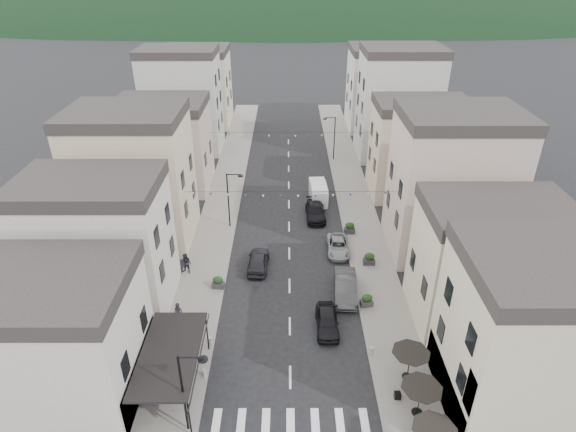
# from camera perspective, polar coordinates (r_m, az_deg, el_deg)

# --- Properties ---
(sidewalk_left) EXTENTS (4.00, 76.00, 0.12)m
(sidewalk_left) POSITION_cam_1_polar(r_m,az_deg,el_deg) (55.44, -7.68, 1.92)
(sidewalk_left) COLOR slate
(sidewalk_left) RESTS_ON ground
(sidewalk_right) EXTENTS (4.00, 76.00, 0.12)m
(sidewalk_right) POSITION_cam_1_polar(r_m,az_deg,el_deg) (55.49, 7.88, 1.94)
(sidewalk_right) COLOR slate
(sidewalk_right) RESTS_ON ground
(boutique_building) EXTENTS (12.00, 8.00, 8.00)m
(boutique_building) POSITION_cam_1_polar(r_m,az_deg,el_deg) (34.06, -27.58, -13.29)
(boutique_building) COLOR #B8B1A9
(boutique_building) RESTS_ON ground
(bistro_building) EXTENTS (10.00, 8.00, 10.00)m
(bistro_building) POSITION_cam_1_polar(r_m,az_deg,el_deg) (32.52, 27.56, -13.18)
(bistro_building) COLOR #C0B599
(bistro_building) RESTS_ON ground
(boutique_awning) EXTENTS (3.77, 7.50, 3.28)m
(boutique_awning) POSITION_cam_1_polar(r_m,az_deg,el_deg) (31.84, -13.39, -15.66)
(boutique_awning) COLOR black
(boutique_awning) RESTS_ON ground
(buildings_row_left) EXTENTS (10.20, 54.16, 14.00)m
(buildings_row_left) POSITION_cam_1_polar(r_m,az_deg,el_deg) (59.61, -14.20, 9.61)
(buildings_row_left) COLOR #B8B1A9
(buildings_row_left) RESTS_ON ground
(buildings_row_right) EXTENTS (10.20, 54.16, 14.50)m
(buildings_row_right) POSITION_cam_1_polar(r_m,az_deg,el_deg) (58.58, 14.62, 9.42)
(buildings_row_right) COLOR #C0B599
(buildings_row_right) RESTS_ON ground
(cafe_terrace) EXTENTS (2.50, 8.10, 2.53)m
(cafe_terrace) POSITION_cam_1_polar(r_m,az_deg,el_deg) (31.13, 15.51, -19.35)
(cafe_terrace) COLOR black
(cafe_terrace) RESTS_ON ground
(streetlamp_left_near) EXTENTS (1.70, 0.56, 6.00)m
(streetlamp_left_near) POSITION_cam_1_polar(r_m,az_deg,el_deg) (29.12, -11.89, -19.12)
(streetlamp_left_near) COLOR black
(streetlamp_left_near) RESTS_ON ground
(streetlamp_left_far) EXTENTS (1.70, 0.56, 6.00)m
(streetlamp_left_far) POSITION_cam_1_polar(r_m,az_deg,el_deg) (48.28, -6.80, 2.52)
(streetlamp_left_far) COLOR black
(streetlamp_left_far) RESTS_ON ground
(streetlamp_right_far) EXTENTS (1.70, 0.56, 6.00)m
(streetlamp_right_far) POSITION_cam_1_polar(r_m,az_deg,el_deg) (64.84, 5.29, 9.67)
(streetlamp_right_far) COLOR black
(streetlamp_right_far) RESTS_ON ground
(bollards) EXTENTS (11.66, 10.26, 0.60)m
(bollards) POSITION_cam_1_polar(r_m,az_deg,el_deg) (33.35, 0.27, -18.71)
(bollards) COLOR gray
(bollards) RESTS_ON ground
(bunting_near) EXTENTS (19.00, 0.28, 0.62)m
(bunting_near) POSITION_cam_1_polar(r_m,az_deg,el_deg) (43.50, 0.15, 2.50)
(bunting_near) COLOR black
(bunting_near) RESTS_ON ground
(bunting_far) EXTENTS (19.00, 0.28, 0.62)m
(bunting_far) POSITION_cam_1_polar(r_m,az_deg,el_deg) (58.25, 0.09, 9.56)
(bunting_far) COLOR black
(bunting_far) RESTS_ON ground
(parked_car_a) EXTENTS (1.67, 4.12, 1.40)m
(parked_car_a) POSITION_cam_1_polar(r_m,az_deg,el_deg) (37.02, 4.66, -12.32)
(parked_car_a) COLOR black
(parked_car_a) RESTS_ON ground
(parked_car_b) EXTENTS (2.09, 5.10, 1.64)m
(parked_car_b) POSITION_cam_1_polar(r_m,az_deg,el_deg) (40.21, 6.83, -8.35)
(parked_car_b) COLOR #353638
(parked_car_b) RESTS_ON ground
(parked_car_c) EXTENTS (2.13, 4.43, 1.22)m
(parked_car_c) POSITION_cam_1_polar(r_m,az_deg,el_deg) (45.65, 5.94, -3.57)
(parked_car_c) COLOR gray
(parked_car_c) RESTS_ON ground
(parked_car_d) EXTENTS (2.13, 4.94, 1.42)m
(parked_car_d) POSITION_cam_1_polar(r_m,az_deg,el_deg) (51.18, 3.26, 0.54)
(parked_car_d) COLOR black
(parked_car_d) RESTS_ON ground
(parked_car_e) EXTENTS (1.97, 4.47, 1.50)m
(parked_car_e) POSITION_cam_1_polar(r_m,az_deg,el_deg) (43.21, -3.57, -5.33)
(parked_car_e) COLOR black
(parked_car_e) RESTS_ON ground
(delivery_van) EXTENTS (1.99, 4.60, 2.17)m
(delivery_van) POSITION_cam_1_polar(r_m,az_deg,el_deg) (54.59, 3.60, 2.87)
(delivery_van) COLOR silver
(delivery_van) RESTS_ON ground
(pedestrian_a) EXTENTS (0.78, 0.59, 1.92)m
(pedestrian_a) POSITION_cam_1_polar(r_m,az_deg,el_deg) (37.85, -12.85, -11.25)
(pedestrian_a) COLOR black
(pedestrian_a) RESTS_ON sidewalk_left
(pedestrian_b) EXTENTS (1.11, 0.97, 1.95)m
(pedestrian_b) POSITION_cam_1_polar(r_m,az_deg,el_deg) (43.08, -11.96, -5.55)
(pedestrian_b) COLOR black
(pedestrian_b) RESTS_ON sidewalk_left
(planter_la) EXTENTS (1.15, 0.67, 1.26)m
(planter_la) POSITION_cam_1_polar(r_m,az_deg,el_deg) (37.52, -11.37, -12.18)
(planter_la) COLOR #333336
(planter_la) RESTS_ON sidewalk_left
(planter_lb) EXTENTS (1.06, 0.65, 1.13)m
(planter_lb) POSITION_cam_1_polar(r_m,az_deg,el_deg) (41.10, -8.29, -7.79)
(planter_lb) COLOR #2F2F31
(planter_lb) RESTS_ON sidewalk_left
(planter_ra) EXTENTS (1.05, 0.69, 1.09)m
(planter_ra) POSITION_cam_1_polar(r_m,az_deg,el_deg) (39.35, 9.32, -9.84)
(planter_ra) COLOR #323235
(planter_ra) RESTS_ON sidewalk_right
(planter_rb) EXTENTS (1.06, 0.59, 1.19)m
(planter_rb) POSITION_cam_1_polar(r_m,az_deg,el_deg) (44.10, 9.60, -5.02)
(planter_rb) COLOR #2A2A2C
(planter_rb) RESTS_ON sidewalk_right
(planter_rc) EXTENTS (1.10, 0.65, 1.20)m
(planter_rc) POSITION_cam_1_polar(r_m,az_deg,el_deg) (48.51, 7.31, -1.41)
(planter_rc) COLOR #2B2C2E
(planter_rc) RESTS_ON sidewalk_right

